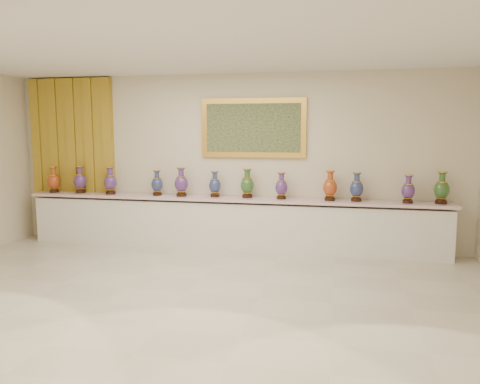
{
  "coord_description": "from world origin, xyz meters",
  "views": [
    {
      "loc": [
        1.8,
        -5.45,
        2.05
      ],
      "look_at": [
        0.3,
        1.7,
        1.07
      ],
      "focal_mm": 35.0,
      "sensor_mm": 36.0,
      "label": 1
    }
  ],
  "objects_px": {
    "vase_2": "(110,182)",
    "vase_1": "(80,181)",
    "counter": "(230,224)",
    "vase_0": "(54,181)"
  },
  "relations": [
    {
      "from": "vase_2",
      "to": "vase_0",
      "type": "bearing_deg",
      "value": -180.0
    },
    {
      "from": "vase_0",
      "to": "vase_1",
      "type": "relative_size",
      "value": 0.97
    },
    {
      "from": "vase_1",
      "to": "vase_2",
      "type": "distance_m",
      "value": 0.63
    },
    {
      "from": "vase_1",
      "to": "vase_2",
      "type": "height_order",
      "value": "vase_1"
    },
    {
      "from": "vase_2",
      "to": "vase_1",
      "type": "bearing_deg",
      "value": 175.57
    },
    {
      "from": "vase_2",
      "to": "counter",
      "type": "bearing_deg",
      "value": 1.45
    },
    {
      "from": "vase_1",
      "to": "vase_0",
      "type": "bearing_deg",
      "value": -174.51
    },
    {
      "from": "counter",
      "to": "vase_1",
      "type": "bearing_deg",
      "value": -179.86
    },
    {
      "from": "counter",
      "to": "vase_0",
      "type": "xyz_separation_m",
      "value": [
        -3.31,
        -0.06,
        0.68
      ]
    },
    {
      "from": "counter",
      "to": "vase_0",
      "type": "relative_size",
      "value": 15.18
    }
  ]
}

